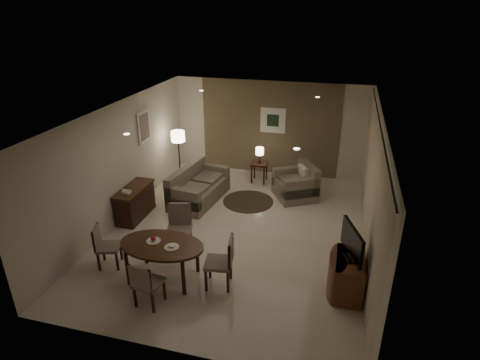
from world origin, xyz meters
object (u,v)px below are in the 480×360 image
(armchair, at_px, (295,182))
(floor_lamp, at_px, (179,157))
(chair_far, at_px, (179,231))
(chair_right, at_px, (218,262))
(sofa, at_px, (199,185))
(chair_left, at_px, (109,246))
(tv_cabinet, at_px, (349,276))
(side_table, at_px, (259,172))
(chair_near, at_px, (149,282))
(dining_table, at_px, (163,261))
(console_desk, at_px, (135,202))

(armchair, xyz_separation_m, floor_lamp, (-3.27, 0.21, 0.29))
(chair_far, xyz_separation_m, chair_right, (1.07, -0.77, -0.02))
(sofa, bearing_deg, chair_right, -146.51)
(chair_left, distance_m, armchair, 4.90)
(chair_left, xyz_separation_m, armchair, (3.03, 3.85, 0.01))
(chair_far, xyz_separation_m, armchair, (1.91, 3.10, -0.06))
(sofa, bearing_deg, chair_left, 174.67)
(tv_cabinet, height_order, chair_right, chair_right)
(chair_right, bearing_deg, sofa, -163.01)
(chair_right, bearing_deg, side_table, 174.41)
(chair_near, bearing_deg, chair_right, -134.22)
(chair_near, xyz_separation_m, floor_lamp, (-1.46, 4.84, 0.30))
(chair_far, height_order, side_table, chair_far)
(tv_cabinet, height_order, dining_table, dining_table)
(console_desk, relative_size, side_table, 2.14)
(tv_cabinet, relative_size, chair_left, 1.06)
(side_table, bearing_deg, floor_lamp, -166.06)
(chair_far, bearing_deg, console_desk, 130.46)
(chair_near, distance_m, side_table, 5.42)
(chair_far, bearing_deg, chair_near, -100.46)
(chair_near, distance_m, chair_right, 1.23)
(chair_right, xyz_separation_m, side_table, (-0.27, 4.62, -0.20))
(side_table, bearing_deg, sofa, -128.60)
(chair_right, distance_m, side_table, 4.63)
(armchair, bearing_deg, console_desk, -90.21)
(console_desk, xyz_separation_m, chair_left, (0.45, -1.86, 0.05))
(chair_near, bearing_deg, floor_lamp, -65.49)
(chair_right, bearing_deg, tv_cabinet, 90.82)
(armchair, height_order, side_table, armchair)
(tv_cabinet, xyz_separation_m, dining_table, (-3.28, -0.45, 0.01))
(chair_far, relative_size, armchair, 1.02)
(side_table, bearing_deg, armchair, -33.93)
(chair_near, bearing_deg, console_desk, -49.93)
(tv_cabinet, bearing_deg, chair_near, -160.36)
(chair_left, bearing_deg, armchair, -56.06)
(chair_right, bearing_deg, armchair, 158.86)
(console_desk, relative_size, chair_far, 1.19)
(dining_table, relative_size, chair_left, 1.82)
(chair_far, distance_m, chair_left, 1.36)
(dining_table, relative_size, side_table, 2.76)
(tv_cabinet, bearing_deg, floor_lamp, 141.69)
(console_desk, xyz_separation_m, sofa, (1.15, 1.19, 0.05))
(tv_cabinet, relative_size, chair_near, 1.04)
(tv_cabinet, distance_m, sofa, 4.61)
(console_desk, bearing_deg, armchair, 29.67)
(tv_cabinet, bearing_deg, dining_table, -172.11)
(chair_left, height_order, side_table, chair_left)
(dining_table, xyz_separation_m, side_table, (0.77, 4.69, -0.08))
(console_desk, xyz_separation_m, chair_far, (1.58, -1.11, 0.13))
(console_desk, distance_m, chair_left, 1.92)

